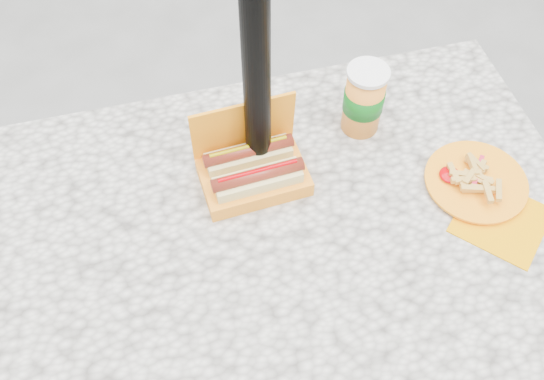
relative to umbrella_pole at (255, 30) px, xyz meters
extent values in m
plane|color=slate|center=(0.00, -0.16, -1.10)|extent=(60.00, 60.00, 0.00)
cube|color=beige|center=(0.00, -0.16, -0.38)|extent=(1.20, 0.80, 0.05)
cylinder|color=black|center=(-0.50, 0.14, -0.75)|extent=(0.07, 0.07, 0.70)
cylinder|color=black|center=(0.50, 0.14, -0.75)|extent=(0.07, 0.07, 0.70)
cylinder|color=black|center=(0.00, 0.00, 0.00)|extent=(0.05, 0.05, 2.20)
cube|color=orange|center=(-0.02, -0.04, -0.33)|extent=(0.22, 0.15, 0.04)
cube|color=orange|center=(-0.02, 0.02, -0.25)|extent=(0.21, 0.03, 0.13)
cube|color=#CFC476|center=(-0.02, -0.07, -0.31)|extent=(0.17, 0.06, 0.04)
cylinder|color=maroon|center=(-0.02, -0.07, -0.28)|extent=(0.18, 0.04, 0.03)
cylinder|color=#B10005|center=(-0.02, -0.07, -0.27)|extent=(0.16, 0.02, 0.01)
cube|color=#CFC476|center=(-0.02, -0.01, -0.31)|extent=(0.17, 0.06, 0.04)
cylinder|color=maroon|center=(-0.02, -0.01, -0.28)|extent=(0.18, 0.04, 0.03)
cylinder|color=#AD9902|center=(-0.02, -0.01, -0.27)|extent=(0.16, 0.02, 0.01)
cube|color=#EA9300|center=(0.42, -0.25, -0.35)|extent=(0.23, 0.23, 0.00)
cylinder|color=orange|center=(0.41, -0.16, -0.34)|extent=(0.20, 0.20, 0.01)
cylinder|color=orange|center=(0.41, -0.16, -0.34)|extent=(0.20, 0.20, 0.01)
cube|color=gold|center=(0.42, -0.13, -0.33)|extent=(0.04, 0.05, 0.01)
cube|color=gold|center=(0.42, -0.12, -0.32)|extent=(0.03, 0.05, 0.01)
cube|color=gold|center=(0.40, -0.19, -0.32)|extent=(0.05, 0.03, 0.01)
cube|color=gold|center=(0.38, -0.15, -0.32)|extent=(0.05, 0.03, 0.01)
cube|color=gold|center=(0.40, -0.16, -0.33)|extent=(0.04, 0.05, 0.01)
cube|color=gold|center=(0.40, -0.15, -0.33)|extent=(0.05, 0.02, 0.01)
cube|color=gold|center=(0.39, -0.16, -0.32)|extent=(0.05, 0.03, 0.01)
cube|color=gold|center=(0.41, -0.14, -0.33)|extent=(0.05, 0.01, 0.01)
cube|color=gold|center=(0.41, -0.16, -0.32)|extent=(0.05, 0.04, 0.01)
cube|color=gold|center=(0.41, -0.16, -0.32)|extent=(0.03, 0.05, 0.01)
cube|color=gold|center=(0.41, -0.16, -0.32)|extent=(0.04, 0.04, 0.01)
cube|color=gold|center=(0.41, -0.13, -0.32)|extent=(0.02, 0.05, 0.01)
cube|color=gold|center=(0.42, -0.14, -0.33)|extent=(0.04, 0.04, 0.01)
cube|color=gold|center=(0.36, -0.14, -0.32)|extent=(0.01, 0.05, 0.01)
cube|color=gold|center=(0.41, -0.20, -0.32)|extent=(0.02, 0.05, 0.01)
cube|color=gold|center=(0.39, -0.18, -0.33)|extent=(0.05, 0.02, 0.01)
cube|color=gold|center=(0.38, -0.16, -0.32)|extent=(0.05, 0.02, 0.01)
cube|color=gold|center=(0.43, -0.20, -0.32)|extent=(0.03, 0.05, 0.01)
cube|color=gold|center=(0.38, -0.18, -0.32)|extent=(0.05, 0.03, 0.01)
cube|color=gold|center=(0.39, -0.15, -0.32)|extent=(0.05, 0.04, 0.01)
ellipsoid|color=#B10005|center=(0.36, -0.13, -0.33)|extent=(0.04, 0.04, 0.01)
cube|color=red|center=(0.41, -0.14, -0.32)|extent=(0.06, 0.07, 0.00)
cylinder|color=orange|center=(0.23, 0.05, -0.27)|extent=(0.08, 0.08, 0.15)
cylinder|color=#0B5E14|center=(0.23, 0.05, -0.27)|extent=(0.08, 0.08, 0.05)
cylinder|color=white|center=(0.23, 0.05, -0.19)|extent=(0.09, 0.09, 0.01)
camera|label=1|loc=(-0.16, -0.74, 0.64)|focal=40.00mm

